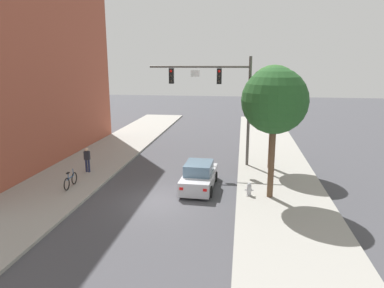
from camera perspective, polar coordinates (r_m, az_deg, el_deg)
ground_plane at (r=19.05m, az=-5.13°, el=-9.30°), size 120.00×120.00×0.00m
sidewalk_left at (r=21.41m, az=-22.47°, el=-7.49°), size 5.00×60.00×0.15m
sidewalk_right at (r=18.70m, az=14.96°, el=-9.91°), size 5.00×60.00×0.15m
traffic_signal_mast at (r=24.38m, az=4.59°, el=8.65°), size 7.00×0.38×7.50m
car_lead_silver at (r=20.65m, az=1.16°, el=-5.29°), size 1.94×4.29×1.60m
pedestrian_sidewalk_left_walker at (r=24.13m, az=-16.67°, el=-2.29°), size 0.36×0.22×1.64m
bicycle_leaning at (r=21.68m, az=-19.13°, el=-5.65°), size 0.17×1.77×0.98m
fire_hydrant at (r=19.55m, az=9.27°, el=-7.23°), size 0.48×0.24×0.72m
street_tree_nearest at (r=18.48m, az=13.28°, el=6.77°), size 3.41×3.41×6.90m
street_tree_second at (r=23.90m, az=13.13°, el=8.28°), size 3.42×3.42×6.96m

